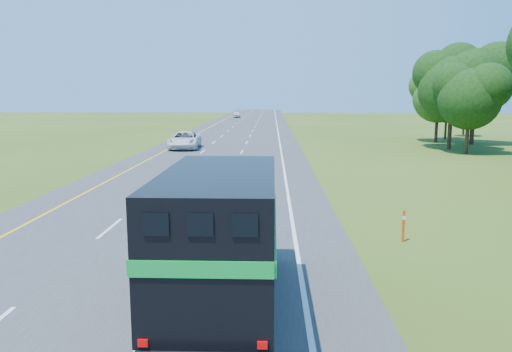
% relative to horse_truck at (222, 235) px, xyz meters
% --- Properties ---
extents(road, '(15.00, 260.00, 0.04)m').
position_rel_horse_truck_xyz_m(road, '(-3.44, 37.44, -1.93)').
color(road, '#38383A').
rests_on(road, ground).
extents(lane_markings, '(11.15, 260.00, 0.01)m').
position_rel_horse_truck_xyz_m(lane_markings, '(-3.44, 37.44, -1.90)').
color(lane_markings, yellow).
rests_on(lane_markings, road).
extents(horse_truck, '(2.60, 8.07, 3.57)m').
position_rel_horse_truck_xyz_m(horse_truck, '(0.00, 0.00, 0.00)').
color(horse_truck, black).
rests_on(horse_truck, road).
extents(white_suv, '(3.10, 6.21, 1.69)m').
position_rel_horse_truck_xyz_m(white_suv, '(-7.38, 37.00, -1.06)').
color(white_suv, silver).
rests_on(white_suv, road).
extents(far_car, '(2.07, 4.38, 1.45)m').
position_rel_horse_truck_xyz_m(far_car, '(-6.93, 103.18, -1.18)').
color(far_car, silver).
rests_on(far_car, road).
extents(delineator, '(0.10, 0.05, 1.17)m').
position_rel_horse_truck_xyz_m(delineator, '(5.99, 6.08, -1.32)').
color(delineator, '#E63A0C').
rests_on(delineator, ground).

